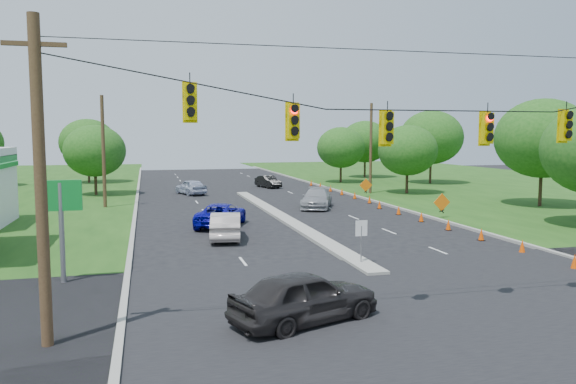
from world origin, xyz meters
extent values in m
plane|color=black|center=(0.00, 0.00, 0.00)|extent=(160.00, 160.00, 0.00)
cube|color=black|center=(0.00, 0.00, 0.00)|extent=(160.00, 14.00, 0.02)
cube|color=gray|center=(-10.10, 30.00, 0.00)|extent=(0.25, 110.00, 0.16)
cube|color=gray|center=(10.10, 30.00, 0.00)|extent=(0.25, 110.00, 0.16)
cube|color=gray|center=(0.00, 21.00, 0.00)|extent=(1.00, 34.00, 0.18)
cylinder|color=gray|center=(0.00, 6.00, 0.90)|extent=(0.06, 0.06, 1.80)
cube|color=white|center=(0.00, 6.00, 1.70)|extent=(0.55, 0.04, 0.70)
cylinder|color=#422D1C|center=(-12.00, -1.00, 4.50)|extent=(0.32, 0.32, 9.00)
cube|color=#422D1C|center=(-12.00, -1.00, 8.20)|extent=(1.60, 0.12, 0.12)
cylinder|color=black|center=(0.00, -1.00, 7.00)|extent=(24.00, 0.04, 0.04)
cube|color=#E3C600|center=(-8.00, -1.00, 6.75)|extent=(0.34, 0.24, 1.00)
cube|color=#E3C600|center=(-5.00, -1.00, 6.22)|extent=(0.34, 0.24, 1.00)
cube|color=#E3C600|center=(-2.00, -1.00, 6.05)|extent=(0.34, 0.24, 1.00)
cube|color=#E3C600|center=(1.50, -1.00, 6.05)|extent=(0.34, 0.24, 1.00)
cube|color=#E3C600|center=(4.50, -1.00, 6.14)|extent=(0.34, 0.24, 1.00)
cylinder|color=#422D1C|center=(-12.50, 30.00, 4.50)|extent=(0.28, 0.28, 9.00)
cylinder|color=#422D1C|center=(12.50, 35.00, 4.50)|extent=(0.28, 0.28, 9.00)
cylinder|color=gray|center=(-12.50, 6.00, 2.00)|extent=(0.20, 0.20, 4.00)
cube|color=#0D822A|center=(-12.50, 6.00, 3.50)|extent=(1.60, 0.15, 1.20)
cone|color=#E54703|center=(8.72, 3.00, 0.35)|extent=(0.32, 0.32, 0.70)
cone|color=#E54703|center=(8.72, 6.50, 0.35)|extent=(0.32, 0.32, 0.70)
cone|color=#E54703|center=(8.72, 10.00, 0.35)|extent=(0.32, 0.32, 0.70)
cone|color=#E54703|center=(8.72, 13.50, 0.35)|extent=(0.32, 0.32, 0.70)
cone|color=#E54703|center=(8.72, 17.00, 0.35)|extent=(0.32, 0.32, 0.70)
cone|color=#E54703|center=(8.72, 20.50, 0.35)|extent=(0.32, 0.32, 0.70)
cone|color=#E54703|center=(8.72, 24.00, 0.35)|extent=(0.32, 0.32, 0.70)
cone|color=#E54703|center=(9.32, 27.50, 0.35)|extent=(0.32, 0.32, 0.70)
cone|color=#E54703|center=(9.32, 31.00, 0.35)|extent=(0.32, 0.32, 0.70)
cone|color=#E54703|center=(9.32, 34.50, 0.35)|extent=(0.32, 0.32, 0.70)
cone|color=#E54703|center=(9.32, 38.00, 0.35)|extent=(0.32, 0.32, 0.70)
cone|color=#E54703|center=(9.32, 41.50, 0.35)|extent=(0.32, 0.32, 0.70)
cone|color=#E54703|center=(9.32, 45.00, 0.35)|extent=(0.32, 0.32, 0.70)
cube|color=black|center=(10.80, 18.00, 0.55)|extent=(0.06, 0.58, 0.26)
cube|color=black|center=(10.80, 18.00, 0.55)|extent=(0.06, 0.58, 0.26)
cube|color=orange|center=(10.80, 18.00, 1.15)|extent=(1.27, 0.05, 1.27)
cube|color=black|center=(10.80, 32.00, 0.55)|extent=(0.06, 0.58, 0.26)
cube|color=black|center=(10.80, 32.00, 0.55)|extent=(0.06, 0.58, 0.26)
cube|color=orange|center=(10.80, 32.00, 1.15)|extent=(1.27, 0.05, 1.27)
cylinder|color=black|center=(-14.00, 40.00, 1.26)|extent=(0.28, 0.28, 2.52)
ellipsoid|color=#194C14|center=(-14.00, 40.00, 4.34)|extent=(5.88, 5.88, 5.04)
cylinder|color=black|center=(-16.00, 55.00, 1.44)|extent=(0.28, 0.28, 2.88)
ellipsoid|color=#194C14|center=(-16.00, 55.00, 4.96)|extent=(6.72, 6.72, 5.76)
cylinder|color=black|center=(22.00, 22.00, 1.62)|extent=(0.28, 0.28, 3.24)
ellipsoid|color=#194C14|center=(22.00, 22.00, 5.58)|extent=(7.56, 7.56, 6.48)
cylinder|color=black|center=(16.00, 34.00, 1.26)|extent=(0.28, 0.28, 2.52)
ellipsoid|color=#194C14|center=(16.00, 34.00, 4.34)|extent=(5.88, 5.88, 5.04)
cylinder|color=black|center=(24.00, 44.00, 1.62)|extent=(0.28, 0.28, 3.24)
ellipsoid|color=#194C14|center=(24.00, 44.00, 5.58)|extent=(7.56, 7.56, 6.48)
cylinder|color=black|center=(20.00, 55.00, 1.44)|extent=(0.28, 0.28, 2.88)
ellipsoid|color=#194C14|center=(20.00, 55.00, 4.96)|extent=(6.72, 6.72, 5.76)
cylinder|color=black|center=(14.00, 48.00, 1.26)|extent=(0.28, 0.28, 2.52)
ellipsoid|color=#194C14|center=(14.00, 48.00, 4.34)|extent=(5.88, 5.88, 5.04)
imported|color=#262323|center=(-4.56, -0.78, 0.83)|extent=(5.26, 3.56, 1.66)
imported|color=#BBACA6|center=(-4.97, 13.93, 0.77)|extent=(2.32, 4.85, 1.53)
imported|color=#0A089D|center=(-4.64, 18.46, 0.75)|extent=(4.22, 5.94, 1.50)
imported|color=#95969A|center=(4.00, 25.67, 0.78)|extent=(4.12, 5.81, 1.56)
imported|color=#A3ABC5|center=(-4.98, 38.64, 0.75)|extent=(3.17, 4.76, 1.51)
imported|color=black|center=(3.97, 43.96, 0.67)|extent=(2.46, 4.31, 1.34)
camera|label=1|loc=(-9.26, -17.12, 5.82)|focal=35.00mm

